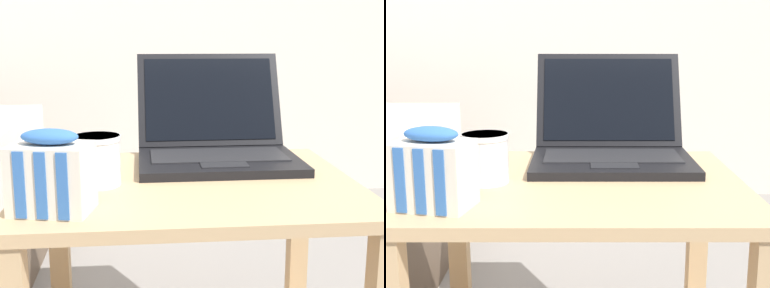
{
  "view_description": "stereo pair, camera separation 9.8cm",
  "coord_description": "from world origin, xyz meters",
  "views": [
    {
      "loc": [
        -0.09,
        -0.99,
        0.8
      ],
      "look_at": [
        0.0,
        -0.04,
        0.6
      ],
      "focal_mm": 50.0,
      "sensor_mm": 36.0,
      "label": 1
    },
    {
      "loc": [
        0.0,
        -1.0,
        0.8
      ],
      "look_at": [
        0.0,
        -0.04,
        0.6
      ],
      "focal_mm": 50.0,
      "sensor_mm": 36.0,
      "label": 2
    }
  ],
  "objects": [
    {
      "name": "bedside_table",
      "position": [
        0.0,
        0.0,
        0.34
      ],
      "size": [
        0.64,
        0.52,
        0.52
      ],
      "color": "tan",
      "rests_on": "ground_plane"
    },
    {
      "name": "laptop",
      "position": [
        0.07,
        0.16,
        0.57
      ],
      "size": [
        0.34,
        0.34,
        0.23
      ],
      "color": "black",
      "rests_on": "bedside_table"
    },
    {
      "name": "mug_front_left",
      "position": [
        -0.17,
        -0.01,
        0.57
      ],
      "size": [
        0.09,
        0.13,
        0.09
      ],
      "color": "white",
      "rests_on": "bedside_table"
    },
    {
      "name": "snack_bag",
      "position": [
        -0.23,
        -0.16,
        0.58
      ],
      "size": [
        0.14,
        0.11,
        0.13
      ],
      "color": "silver",
      "rests_on": "bedside_table"
    },
    {
      "name": "cell_phone",
      "position": [
        -0.21,
        0.17,
        0.53
      ],
      "size": [
        0.09,
        0.15,
        0.01
      ],
      "color": "black",
      "rests_on": "bedside_table"
    }
  ]
}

